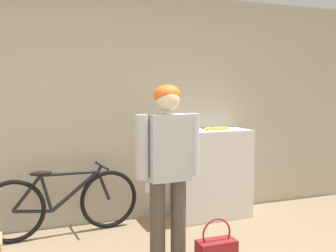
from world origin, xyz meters
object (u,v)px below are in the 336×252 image
(person, at_px, (168,159))
(handbag, at_px, (216,251))
(banana, at_px, (216,128))
(bicycle, at_px, (63,203))

(person, relative_size, handbag, 3.70)
(handbag, bearing_deg, person, 156.33)
(banana, bearing_deg, person, -134.16)
(person, bearing_deg, banana, 43.27)
(person, bearing_deg, handbag, -26.24)
(person, relative_size, banana, 4.40)
(person, distance_m, handbag, 0.90)
(bicycle, relative_size, handbag, 3.85)
(person, height_order, bicycle, person)
(person, xyz_separation_m, handbag, (0.38, -0.17, -0.80))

